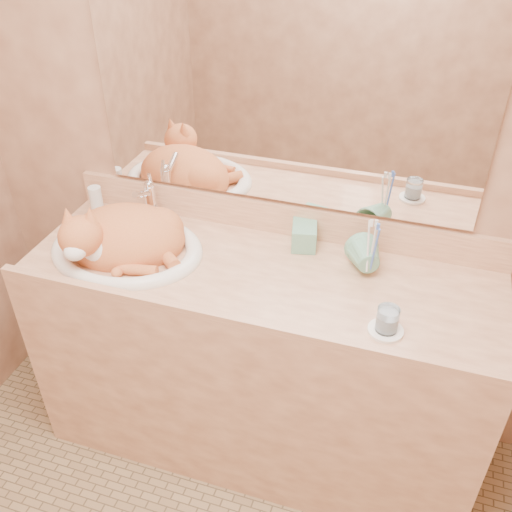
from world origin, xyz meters
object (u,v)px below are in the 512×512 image
(cat, at_px, (120,235))
(soap_dispenser, at_px, (305,232))
(sink_basin, at_px, (124,231))
(toothbrush_cup, at_px, (369,266))
(vanity_counter, at_px, (258,363))
(water_glass, at_px, (387,319))

(cat, distance_m, soap_dispenser, 0.63)
(sink_basin, xyz_separation_m, toothbrush_cup, (0.83, 0.10, -0.03))
(vanity_counter, distance_m, soap_dispenser, 0.55)
(vanity_counter, bearing_deg, water_glass, -19.34)
(cat, bearing_deg, soap_dispenser, -3.23)
(water_glass, bearing_deg, cat, 172.16)
(vanity_counter, bearing_deg, soap_dispenser, 51.81)
(sink_basin, bearing_deg, toothbrush_cup, 17.61)
(soap_dispenser, bearing_deg, water_glass, -55.48)
(vanity_counter, distance_m, water_glass, 0.66)
(sink_basin, relative_size, soap_dispenser, 2.80)
(vanity_counter, xyz_separation_m, sink_basin, (-0.48, -0.02, 0.51))
(toothbrush_cup, distance_m, water_glass, 0.25)
(cat, height_order, soap_dispenser, soap_dispenser)
(toothbrush_cup, bearing_deg, water_glass, -69.02)
(sink_basin, height_order, water_glass, sink_basin)
(vanity_counter, bearing_deg, sink_basin, -177.60)
(vanity_counter, height_order, toothbrush_cup, toothbrush_cup)
(sink_basin, xyz_separation_m, soap_dispenser, (0.59, 0.17, 0.01))
(water_glass, bearing_deg, soap_dispenser, 136.85)
(soap_dispenser, bearing_deg, vanity_counter, -140.53)
(vanity_counter, distance_m, sink_basin, 0.70)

